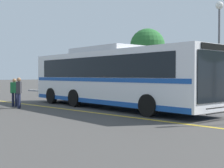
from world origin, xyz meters
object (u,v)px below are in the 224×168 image
at_px(parked_car_1, 120,89).
at_px(street_lamp, 219,28).
at_px(pedestrian_0, 19,91).
at_px(parked_car_2, 181,93).
at_px(pedestrian_2, 14,91).
at_px(parked_car_0, 68,88).
at_px(tree_0, 147,46).
at_px(transit_bus, 112,76).

xyz_separation_m(parked_car_1, street_lamp, (6.32, 3.23, 4.30)).
bearing_deg(pedestrian_0, street_lamp, 106.07).
bearing_deg(parked_car_1, pedestrian_0, -172.34).
relative_size(parked_car_2, street_lamp, 0.65).
height_order(pedestrian_0, pedestrian_2, pedestrian_0).
distance_m(parked_car_1, street_lamp, 8.30).
distance_m(parked_car_0, tree_0, 8.24).
height_order(transit_bus, street_lamp, street_lamp).
xyz_separation_m(parked_car_1, pedestrian_0, (0.55, -8.79, 0.19)).
bearing_deg(transit_bus, pedestrian_2, -47.05).
xyz_separation_m(parked_car_0, pedestrian_0, (6.81, -8.63, 0.26)).
height_order(transit_bus, parked_car_0, transit_bus).
relative_size(parked_car_0, parked_car_2, 1.00).
relative_size(transit_bus, parked_car_2, 2.92).
distance_m(parked_car_2, street_lamp, 5.55).
distance_m(parked_car_2, tree_0, 9.80).
relative_size(street_lamp, tree_0, 1.12).
xyz_separation_m(parked_car_2, tree_0, (-7.07, 5.58, 3.87)).
height_order(parked_car_2, pedestrian_0, pedestrian_0).
xyz_separation_m(parked_car_0, street_lamp, (12.58, 3.40, 4.37)).
bearing_deg(pedestrian_2, tree_0, 46.10).
bearing_deg(pedestrian_0, transit_bus, 88.54).
distance_m(pedestrian_0, tree_0, 15.02).
distance_m(parked_car_0, street_lamp, 13.74).
distance_m(transit_bus, pedestrian_2, 5.75).
relative_size(transit_bus, parked_car_0, 2.93).
distance_m(pedestrian_2, tree_0, 14.64).
relative_size(parked_car_1, parked_car_2, 0.90).
xyz_separation_m(transit_bus, pedestrian_2, (-4.52, -3.45, -0.85)).
height_order(parked_car_1, pedestrian_2, pedestrian_2).
distance_m(transit_bus, parked_car_2, 5.35).
distance_m(transit_bus, tree_0, 12.47).
distance_m(transit_bus, street_lamp, 9.21).
bearing_deg(parked_car_2, parked_car_0, 90.26).
height_order(transit_bus, tree_0, tree_0).
relative_size(pedestrian_2, tree_0, 0.26).
bearing_deg(street_lamp, transit_bus, -105.31).
distance_m(pedestrian_0, pedestrian_2, 1.06).
height_order(parked_car_1, tree_0, tree_0).
bearing_deg(pedestrian_2, pedestrian_0, -64.49).
bearing_deg(street_lamp, tree_0, 163.65).
distance_m(pedestrian_2, street_lamp, 14.18).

